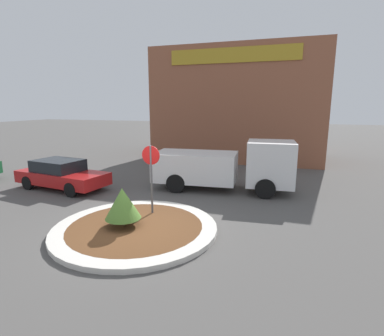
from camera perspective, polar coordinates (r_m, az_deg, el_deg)
The scene contains 7 objects.
ground_plane at distance 9.61m, azimuth -10.66°, elevation -11.58°, with size 120.00×120.00×0.00m, color #514F4C.
traffic_island at distance 9.58m, azimuth -10.68°, elevation -11.17°, with size 5.02×5.02×0.15m.
stop_sign at distance 10.11m, azimuth -7.77°, elevation -0.17°, with size 0.63×0.07×2.50m.
island_shrub at distance 9.37m, azimuth -13.08°, elevation -6.55°, with size 1.09×1.09×1.20m.
utility_truck at distance 13.54m, azimuth 6.56°, elevation 0.45°, with size 6.33×2.51×2.28m.
storefront_building at distance 22.37m, azimuth 9.03°, elevation 11.75°, with size 11.46×6.07×7.61m.
parked_sedan_red at distance 15.04m, azimuth -23.61°, elevation -1.10°, with size 4.53×2.27×1.34m.
Camera 1 is at (4.35, -7.69, 3.79)m, focal length 28.00 mm.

